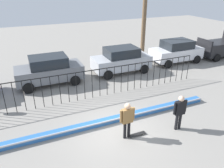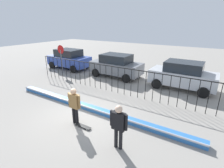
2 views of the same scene
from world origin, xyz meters
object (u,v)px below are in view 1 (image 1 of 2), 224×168
object	(u,v)px
parked_car_gray	(49,70)
skateboard	(137,134)
parked_car_white	(176,51)
skateboarder	(127,118)
parked_car_silver	(121,60)
camera_operator	(180,110)

from	to	relation	value
parked_car_gray	skateboard	bearing A→B (deg)	-73.56
parked_car_gray	parked_car_white	xyz separation A→B (m)	(10.52, 0.25, 0.00)
skateboarder	parked_car_silver	xyz separation A→B (m)	(3.15, 7.20, -0.06)
skateboarder	camera_operator	size ratio (longest dim) A/B	0.99
camera_operator	parked_car_white	xyz separation A→B (m)	(5.92, 7.79, -0.07)
parked_car_silver	parked_car_white	world-z (taller)	same
skateboarder	parked_car_gray	bearing A→B (deg)	110.84
skateboarder	parked_car_silver	world-z (taller)	parked_car_silver
skateboard	parked_car_silver	bearing A→B (deg)	83.03
parked_car_white	parked_car_gray	bearing A→B (deg)	-177.27
skateboarder	parked_car_gray	xyz separation A→B (m)	(-2.14, 7.17, -0.06)
camera_operator	parked_car_gray	xyz separation A→B (m)	(-4.60, 7.54, -0.07)
skateboard	parked_car_gray	world-z (taller)	parked_car_gray
skateboarder	parked_car_gray	size ratio (longest dim) A/B	0.40
skateboard	camera_operator	world-z (taller)	camera_operator
skateboarder	camera_operator	distance (m)	2.49
skateboard	parked_car_gray	bearing A→B (deg)	123.06
skateboarder	skateboard	size ratio (longest dim) A/B	2.14
camera_operator	parked_car_silver	size ratio (longest dim) A/B	0.40
skateboard	parked_car_silver	distance (m)	7.79
skateboard	parked_car_silver	size ratio (longest dim) A/B	0.19
parked_car_gray	parked_car_silver	distance (m)	5.29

